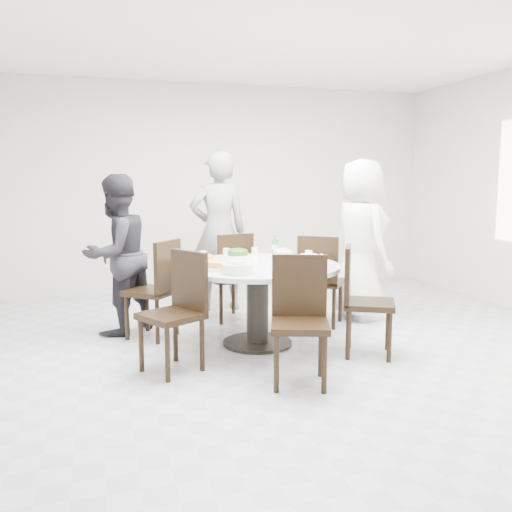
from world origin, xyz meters
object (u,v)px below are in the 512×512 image
object	(u,v)px
chair_nw	(151,289)
soup_bowl	(238,268)
diner_right	(361,240)
rice_bowl	(309,264)
chair_n	(227,276)
diner_middle	(218,232)
beverage_bottle	(275,245)
chair_ne	(321,280)
chair_se	(369,301)
diner_left	(117,255)
chair_sw	(171,313)
dining_table	(258,305)
chair_s	(300,322)

from	to	relation	value
chair_nw	soup_bowl	size ratio (longest dim) A/B	3.65
diner_right	rice_bowl	distance (m)	1.52
chair_nw	diner_right	size ratio (longest dim) A/B	0.55
chair_n	chair_nw	bearing A→B (deg)	14.00
diner_middle	beverage_bottle	distance (m)	1.03
diner_middle	chair_ne	bearing A→B (deg)	133.10
diner_right	chair_nw	bearing A→B (deg)	87.21
chair_se	soup_bowl	xyz separation A→B (m)	(-1.13, 0.15, 0.32)
chair_nw	chair_se	world-z (taller)	same
diner_right	diner_middle	distance (m)	1.62
soup_bowl	beverage_bottle	xyz separation A→B (m)	(0.62, 0.91, 0.07)
diner_right	rice_bowl	xyz separation A→B (m)	(-1.04, -1.10, -0.06)
diner_right	diner_left	bearing A→B (deg)	81.12
chair_ne	chair_nw	bearing A→B (deg)	35.90
chair_se	rice_bowl	distance (m)	0.63
chair_sw	dining_table	bearing A→B (deg)	89.80
dining_table	chair_n	xyz separation A→B (m)	(-0.05, 0.99, 0.10)
rice_bowl	diner_left	bearing A→B (deg)	141.26
chair_s	rice_bowl	xyz separation A→B (m)	(0.29, 0.57, 0.33)
chair_s	beverage_bottle	bearing A→B (deg)	97.45
dining_table	diner_middle	xyz separation A→B (m)	(-0.04, 1.45, 0.54)
dining_table	chair_s	world-z (taller)	chair_s
dining_table	rice_bowl	bearing A→B (deg)	-56.27
rice_bowl	soup_bowl	size ratio (longest dim) A/B	1.00
chair_n	soup_bowl	distance (m)	1.45
chair_ne	diner_middle	bearing A→B (deg)	-11.03
chair_ne	diner_middle	world-z (taller)	diner_middle
diner_left	beverage_bottle	distance (m)	1.57
chair_s	beverage_bottle	world-z (taller)	beverage_bottle
soup_bowl	diner_left	bearing A→B (deg)	128.37
dining_table	chair_ne	world-z (taller)	chair_ne
chair_n	chair_s	size ratio (longest dim) A/B	1.00
chair_s	soup_bowl	distance (m)	0.77
diner_left	beverage_bottle	xyz separation A→B (m)	(1.54, -0.26, 0.07)
diner_middle	chair_n	bearing A→B (deg)	89.30
chair_n	diner_middle	world-z (taller)	diner_middle
chair_n	diner_left	distance (m)	1.23
chair_nw	diner_left	xyz separation A→B (m)	(-0.30, 0.26, 0.31)
diner_right	beverage_bottle	size ratio (longest dim) A/B	8.21
chair_ne	chair_n	distance (m)	1.02
chair_sw	rice_bowl	size ratio (longest dim) A/B	3.63
chair_nw	chair_s	size ratio (longest dim) A/B	1.00
diner_right	diner_left	distance (m)	2.58
chair_se	dining_table	bearing A→B (deg)	84.08
dining_table	diner_left	world-z (taller)	diner_left
soup_bowl	chair_nw	bearing A→B (deg)	124.26
chair_sw	diner_left	xyz separation A→B (m)	(-0.36, 1.25, 0.31)
chair_n	diner_right	distance (m)	1.50
dining_table	diner_left	size ratio (longest dim) A/B	0.96
chair_ne	chair_s	distance (m)	1.74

